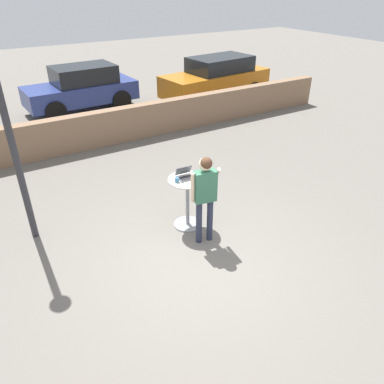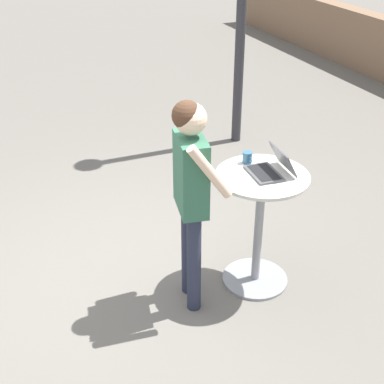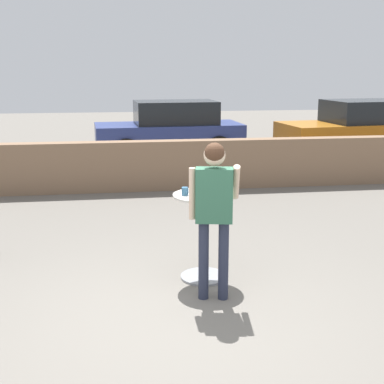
{
  "view_description": "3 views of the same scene",
  "coord_description": "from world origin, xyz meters",
  "px_view_note": "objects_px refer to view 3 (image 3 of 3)",
  "views": [
    {
      "loc": [
        -2.66,
        -4.18,
        4.27
      ],
      "look_at": [
        0.23,
        0.6,
        1.04
      ],
      "focal_mm": 35.0,
      "sensor_mm": 36.0,
      "label": 1
    },
    {
      "loc": [
        3.52,
        -0.83,
        2.94
      ],
      "look_at": [
        0.46,
        0.48,
        1.03
      ],
      "focal_mm": 50.0,
      "sensor_mm": 36.0,
      "label": 2
    },
    {
      "loc": [
        -0.58,
        -4.8,
        2.45
      ],
      "look_at": [
        0.22,
        0.72,
        1.14
      ],
      "focal_mm": 50.0,
      "sensor_mm": 36.0,
      "label": 3
    }
  ],
  "objects_px": {
    "parked_car_further_down": "(367,132)",
    "laptop": "(204,189)",
    "coffee_mug": "(185,191)",
    "standing_person": "(214,202)",
    "parked_car_near_street": "(171,130)",
    "cafe_table": "(204,228)"
  },
  "relations": [
    {
      "from": "parked_car_further_down",
      "to": "laptop",
      "type": "bearing_deg",
      "value": -128.24
    },
    {
      "from": "coffee_mug",
      "to": "standing_person",
      "type": "bearing_deg",
      "value": -68.78
    },
    {
      "from": "parked_car_near_street",
      "to": "parked_car_further_down",
      "type": "xyz_separation_m",
      "value": [
        4.85,
        -1.42,
        0.03
      ]
    },
    {
      "from": "coffee_mug",
      "to": "standing_person",
      "type": "height_order",
      "value": "standing_person"
    },
    {
      "from": "standing_person",
      "to": "cafe_table",
      "type": "bearing_deg",
      "value": 90.12
    },
    {
      "from": "cafe_table",
      "to": "coffee_mug",
      "type": "relative_size",
      "value": 9.26
    },
    {
      "from": "cafe_table",
      "to": "coffee_mug",
      "type": "bearing_deg",
      "value": -176.79
    },
    {
      "from": "coffee_mug",
      "to": "parked_car_further_down",
      "type": "relative_size",
      "value": 0.02
    },
    {
      "from": "laptop",
      "to": "parked_car_near_street",
      "type": "xyz_separation_m",
      "value": [
        0.49,
        8.18,
        -0.26
      ]
    },
    {
      "from": "coffee_mug",
      "to": "parked_car_further_down",
      "type": "xyz_separation_m",
      "value": [
        5.56,
        6.85,
        -0.23
      ]
    },
    {
      "from": "cafe_table",
      "to": "laptop",
      "type": "xyz_separation_m",
      "value": [
        0.0,
        0.07,
        0.45
      ]
    },
    {
      "from": "parked_car_further_down",
      "to": "parked_car_near_street",
      "type": "bearing_deg",
      "value": 163.7
    },
    {
      "from": "laptop",
      "to": "cafe_table",
      "type": "bearing_deg",
      "value": -93.88
    },
    {
      "from": "laptop",
      "to": "coffee_mug",
      "type": "height_order",
      "value": "laptop"
    },
    {
      "from": "coffee_mug",
      "to": "standing_person",
      "type": "relative_size",
      "value": 0.06
    },
    {
      "from": "laptop",
      "to": "standing_person",
      "type": "xyz_separation_m",
      "value": [
        -0.0,
        -0.66,
        0.02
      ]
    },
    {
      "from": "parked_car_near_street",
      "to": "cafe_table",
      "type": "bearing_deg",
      "value": -93.4
    },
    {
      "from": "standing_person",
      "to": "laptop",
      "type": "bearing_deg",
      "value": 89.72
    },
    {
      "from": "laptop",
      "to": "parked_car_further_down",
      "type": "relative_size",
      "value": 0.08
    },
    {
      "from": "coffee_mug",
      "to": "standing_person",
      "type": "xyz_separation_m",
      "value": [
        0.23,
        -0.58,
        0.02
      ]
    },
    {
      "from": "parked_car_near_street",
      "to": "coffee_mug",
      "type": "bearing_deg",
      "value": -94.94
    },
    {
      "from": "coffee_mug",
      "to": "parked_car_near_street",
      "type": "height_order",
      "value": "parked_car_near_street"
    }
  ]
}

